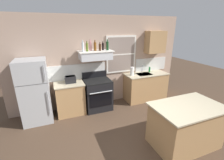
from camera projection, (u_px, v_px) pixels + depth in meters
ground_plane at (135, 147)px, 3.23m from camera, size 16.00×16.00×0.00m
back_wall at (102, 62)px, 4.75m from camera, size 5.40×0.11×2.70m
refrigerator at (35, 91)px, 3.92m from camera, size 0.70×0.72×1.64m
counter_left_of_stove at (70, 98)px, 4.38m from camera, size 0.79×0.63×0.91m
toaster at (70, 79)px, 4.24m from camera, size 0.30×0.20×0.19m
stove_range at (98, 94)px, 4.63m from camera, size 0.76×0.69×1.09m
range_hood_shelf at (95, 55)px, 4.33m from camera, size 0.96×0.52×0.24m
bottle_clear_tall at (83, 47)px, 4.08m from camera, size 0.06×0.06×0.30m
bottle_olive_oil_square at (87, 47)px, 4.14m from camera, size 0.06×0.06×0.27m
bottle_rose_pink at (90, 46)px, 4.26m from camera, size 0.07×0.07×0.31m
bottle_amber_wine at (95, 46)px, 4.24m from camera, size 0.07×0.07×0.28m
bottle_brown_stout at (100, 47)px, 4.26m from camera, size 0.06×0.06×0.23m
bottle_balsamic_dark at (103, 46)px, 4.38m from camera, size 0.06×0.06×0.24m
bottle_dark_green_wine at (107, 46)px, 4.35m from camera, size 0.07×0.07×0.30m
counter_right_with_sink at (145, 86)px, 5.25m from camera, size 1.43×0.63×0.91m
sink_faucet at (143, 68)px, 5.10m from camera, size 0.03×0.17×0.28m
paper_towel_roll at (132, 71)px, 4.87m from camera, size 0.11×0.11×0.27m
dish_soap_bottle at (149, 70)px, 5.22m from camera, size 0.06×0.06×0.18m
kitchen_island at (185, 125)px, 3.17m from camera, size 1.40×0.90×0.91m
upper_cabinet_right at (155, 42)px, 5.02m from camera, size 0.64×0.32×0.70m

